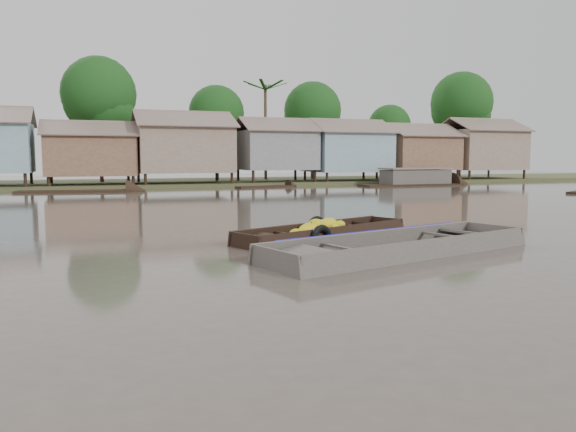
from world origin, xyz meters
name	(u,v)px	position (x,y,z in m)	size (l,w,h in m)	color
ground	(305,255)	(0.00, 0.00, 0.00)	(120.00, 120.00, 0.00)	#4E453C
riverbank	(185,144)	(3.03, 31.86, 3.07)	(120.00, 12.47, 10.22)	#384723
banana_boat	(322,233)	(1.31, 2.09, 0.14)	(5.36, 3.15, 0.76)	black
viewer_boat	(401,251)	(2.03, -0.57, 0.04)	(6.97, 3.48, 0.54)	#48413D
distant_boats	(344,184)	(12.63, 24.04, 0.23)	(46.26, 14.21, 1.38)	black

